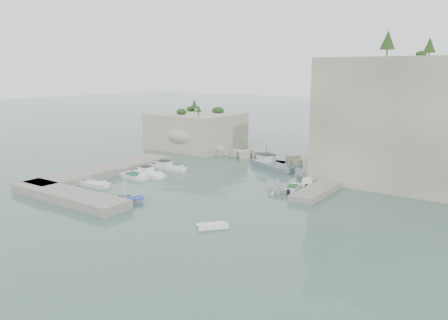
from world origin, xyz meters
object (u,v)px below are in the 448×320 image
Objects in this scene: motorboat_a at (169,170)px; work_boat at (272,168)px; motorboat_e at (95,186)px; motorboat_b at (149,176)px; rowboat at (126,203)px; tender_east_b at (292,190)px; tender_east_d at (307,179)px; inflatable_dinghy at (212,228)px; tender_east_c at (307,185)px; tender_east_a at (276,193)px; motorboat_c at (134,178)px.

work_boat reaches higher than motorboat_a.
motorboat_b is (1.72, 8.52, 0.00)m from motorboat_e.
rowboat is 1.12× the size of tender_east_b.
motorboat_e is 0.97× the size of rowboat.
motorboat_a is 0.74× the size of work_boat.
motorboat_a is 1.59× the size of tender_east_d.
inflatable_dinghy is 0.35× the size of work_boat.
motorboat_b is 1.41× the size of tender_east_c.
work_boat is at bearing 41.07° from tender_east_a.
work_boat reaches higher than tender_east_d.
tender_east_a is 0.67× the size of tender_east_c.
rowboat reaches higher than motorboat_c.
inflatable_dinghy is at bearing -21.81° from motorboat_b.
rowboat reaches higher than tender_east_b.
work_boat is at bearing 32.22° from tender_east_c.
rowboat is 24.36m from tender_east_c.
motorboat_e is at bearing 146.25° from tender_east_d.
inflatable_dinghy is 0.75× the size of tender_east_d.
tender_east_a is at bearing 15.81° from motorboat_b.
tender_east_c is at bearing 29.99° from motorboat_e.
motorboat_a is (1.26, 13.30, 0.00)m from motorboat_e.
motorboat_e is 0.65× the size of motorboat_a.
rowboat is 13.37m from inflatable_dinghy.
motorboat_b is 23.09m from tender_east_d.
inflatable_dinghy is (13.34, -0.91, 0.00)m from rowboat.
tender_east_c is (0.79, 20.75, 0.00)m from inflatable_dinghy.
rowboat is at bearing -75.02° from work_boat.
motorboat_c is 12.47m from rowboat.
tender_east_a is at bearing -166.79° from tender_east_d.
motorboat_b is at bearing -84.47° from motorboat_a.
rowboat is (7.35, -11.45, 0.00)m from motorboat_b.
tender_east_a is 6.21m from tender_east_c.
tender_east_c is 10.92m from work_boat.
tender_east_b is (0.37, 17.13, 0.00)m from inflatable_dinghy.
motorboat_c and tender_east_c have the same top height.
tender_east_d is at bearing 43.09° from inflatable_dinghy.
motorboat_e is 1.04× the size of tender_east_d.
tender_east_a is at bearing 143.74° from tender_east_c.
motorboat_a is 21.57m from tender_east_d.
inflatable_dinghy is at bearing -47.06° from work_boat.
motorboat_b is at bearing 72.48° from motorboat_e.
rowboat is 21.24m from tender_east_b.
motorboat_b is 0.66× the size of work_boat.
motorboat_a is 21.52m from tender_east_b.
motorboat_a reaches higher than tender_east_c.
work_boat is (-8.47, 9.97, 0.00)m from tender_east_b.
work_boat reaches higher than tender_east_b.
inflatable_dinghy is at bearing -15.21° from motorboat_c.
motorboat_e is 24.28m from tender_east_a.
tender_east_d reaches higher than motorboat_c.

